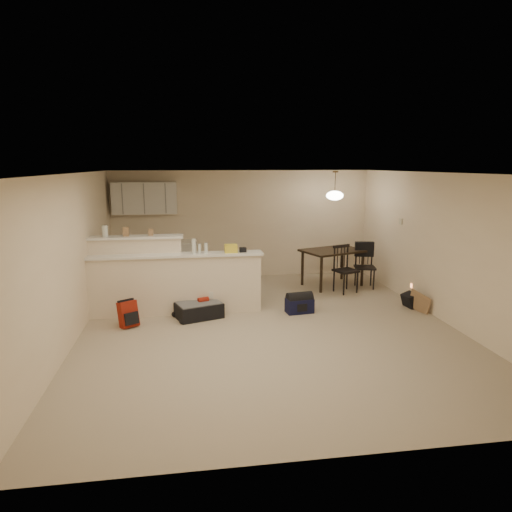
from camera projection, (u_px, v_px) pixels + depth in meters
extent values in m
plane|color=#B7A58C|center=(268.00, 326.00, 7.56)|extent=(7.00, 7.00, 0.00)
plane|color=white|center=(269.00, 173.00, 7.07)|extent=(7.00, 7.00, 0.00)
cube|color=#F5DFBD|center=(243.00, 224.00, 10.71)|extent=(6.00, 0.02, 2.50)
cube|color=#F5DFBD|center=(340.00, 328.00, 3.92)|extent=(6.00, 0.02, 2.50)
cube|color=#F5DFBD|center=(73.00, 258.00, 6.88)|extent=(0.02, 7.00, 2.50)
cube|color=#F5DFBD|center=(442.00, 247.00, 7.75)|extent=(0.02, 7.00, 2.50)
cube|color=beige|center=(177.00, 285.00, 8.11)|extent=(3.00, 0.28, 1.05)
cube|color=white|center=(176.00, 255.00, 8.00)|extent=(3.08, 0.38, 0.04)
cube|color=beige|center=(137.00, 275.00, 8.19)|extent=(1.60, 0.24, 1.35)
cube|color=white|center=(135.00, 237.00, 8.05)|extent=(1.68, 0.34, 0.04)
cube|color=white|center=(145.00, 198.00, 10.08)|extent=(1.40, 0.34, 0.70)
cube|color=white|center=(156.00, 263.00, 10.27)|extent=(1.80, 0.60, 0.90)
cube|color=beige|center=(401.00, 222.00, 9.20)|extent=(0.02, 0.12, 0.12)
cylinder|color=silver|center=(105.00, 231.00, 7.96)|extent=(0.10, 0.10, 0.20)
cube|color=#98724E|center=(126.00, 232.00, 8.01)|extent=(0.10, 0.07, 0.16)
cube|color=#98724E|center=(151.00, 232.00, 8.08)|extent=(0.08, 0.06, 0.12)
cylinder|color=silver|center=(194.00, 246.00, 8.02)|extent=(0.07, 0.07, 0.26)
cylinder|color=silver|center=(206.00, 248.00, 8.06)|extent=(0.06, 0.06, 0.18)
cube|color=#98724E|center=(231.00, 248.00, 8.13)|extent=(0.22, 0.18, 0.14)
cube|color=#98724E|center=(243.00, 250.00, 8.16)|extent=(0.12, 0.10, 0.08)
cylinder|color=silver|center=(199.00, 249.00, 8.04)|extent=(0.05, 0.05, 0.17)
cube|color=black|center=(333.00, 251.00, 9.95)|extent=(1.50, 1.25, 0.04)
cylinder|color=black|center=(321.00, 275.00, 9.47)|extent=(0.06, 0.06, 0.76)
cylinder|color=black|center=(362.00, 269.00, 10.00)|extent=(0.06, 0.06, 0.76)
cylinder|color=black|center=(302.00, 268.00, 10.06)|extent=(0.06, 0.06, 0.76)
cylinder|color=black|center=(342.00, 263.00, 10.59)|extent=(0.06, 0.06, 0.76)
cylinder|color=brown|center=(335.00, 183.00, 9.66)|extent=(0.02, 0.02, 0.50)
cylinder|color=brown|center=(336.00, 172.00, 9.61)|extent=(0.12, 0.12, 0.03)
ellipsoid|color=white|center=(335.00, 196.00, 9.71)|extent=(0.36, 0.36, 0.20)
cube|color=black|center=(199.00, 310.00, 7.96)|extent=(0.88, 0.72, 0.26)
cube|color=maroon|center=(128.00, 314.00, 7.50)|extent=(0.34, 0.30, 0.43)
cube|color=black|center=(299.00, 306.00, 8.22)|extent=(0.51, 0.32, 0.26)
cube|color=black|center=(411.00, 300.00, 8.53)|extent=(0.24, 0.32, 0.26)
cube|color=#98724E|center=(419.00, 302.00, 8.27)|extent=(0.17, 0.44, 0.35)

